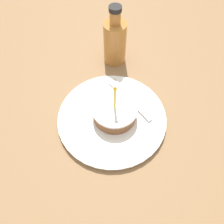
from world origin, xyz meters
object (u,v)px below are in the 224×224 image
fork (127,97)px  cake_slice (114,111)px  plate (112,117)px  bottle (115,41)px

fork → cake_slice: bearing=-117.9°
cake_slice → fork: 0.07m
plate → fork: (0.04, 0.06, 0.01)m
cake_slice → fork: bearing=62.1°
fork → bottle: bearing=105.1°
plate → cake_slice: cake_slice is taller
fork → bottle: size_ratio=0.77×
plate → bottle: (-0.01, 0.22, 0.06)m
bottle → plate: bearing=-88.6°
cake_slice → fork: cake_slice is taller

